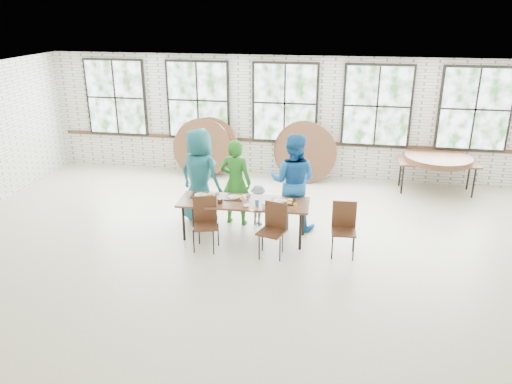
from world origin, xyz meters
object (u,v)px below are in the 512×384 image
dining_table (244,204)px  chair_near_right (274,225)px  storage_table (438,164)px  chair_near_left (205,219)px

dining_table → chair_near_right: (0.63, -0.54, -0.13)m
dining_table → storage_table: (3.92, 3.21, -0.00)m
chair_near_right → chair_near_left: bearing=-164.8°
dining_table → chair_near_left: 0.79m
dining_table → chair_near_left: size_ratio=2.55×
chair_near_right → storage_table: size_ratio=0.52×
chair_near_left → chair_near_right: bearing=-18.7°
chair_near_left → storage_table: size_ratio=0.52×
dining_table → chair_near_right: bearing=-42.6°
dining_table → chair_near_right: size_ratio=2.55×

